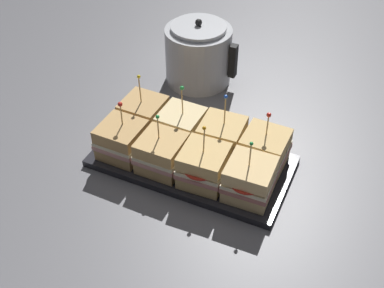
# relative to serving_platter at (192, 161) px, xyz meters

# --- Properties ---
(ground_plane) EXTENTS (6.00, 6.00, 0.00)m
(ground_plane) POSITION_rel_serving_platter_xyz_m (0.00, 0.00, -0.01)
(ground_plane) COLOR slate
(serving_platter) EXTENTS (0.49, 0.24, 0.02)m
(serving_platter) POSITION_rel_serving_platter_xyz_m (0.00, 0.00, 0.00)
(serving_platter) COLOR #232328
(serving_platter) RESTS_ON ground_plane
(sandwich_front_far_left) EXTENTS (0.11, 0.11, 0.15)m
(sandwich_front_far_left) POSITION_rel_serving_platter_xyz_m (-0.16, -0.05, 0.05)
(sandwich_front_far_left) COLOR tan
(sandwich_front_far_left) RESTS_ON serving_platter
(sandwich_front_center_left) EXTENTS (0.11, 0.11, 0.15)m
(sandwich_front_center_left) POSITION_rel_serving_platter_xyz_m (-0.05, -0.06, 0.05)
(sandwich_front_center_left) COLOR tan
(sandwich_front_center_left) RESTS_ON serving_platter
(sandwich_front_center_right) EXTENTS (0.11, 0.11, 0.16)m
(sandwich_front_center_right) POSITION_rel_serving_platter_xyz_m (0.06, -0.06, 0.05)
(sandwich_front_center_right) COLOR tan
(sandwich_front_center_right) RESTS_ON serving_platter
(sandwich_front_far_right) EXTENTS (0.11, 0.11, 0.16)m
(sandwich_front_far_right) POSITION_rel_serving_platter_xyz_m (0.17, -0.05, 0.05)
(sandwich_front_far_right) COLOR #DBB77A
(sandwich_front_far_right) RESTS_ON serving_platter
(sandwich_back_far_left) EXTENTS (0.11, 0.11, 0.17)m
(sandwich_back_far_left) POSITION_rel_serving_platter_xyz_m (-0.16, 0.06, 0.05)
(sandwich_back_far_left) COLOR tan
(sandwich_back_far_left) RESTS_ON serving_platter
(sandwich_back_center_left) EXTENTS (0.11, 0.11, 0.17)m
(sandwich_back_center_left) POSITION_rel_serving_platter_xyz_m (-0.05, 0.05, 0.05)
(sandwich_back_center_left) COLOR beige
(sandwich_back_center_left) RESTS_ON serving_platter
(sandwich_back_center_right) EXTENTS (0.11, 0.11, 0.17)m
(sandwich_back_center_right) POSITION_rel_serving_platter_xyz_m (0.06, 0.05, 0.05)
(sandwich_back_center_right) COLOR tan
(sandwich_back_center_right) RESTS_ON serving_platter
(sandwich_back_far_right) EXTENTS (0.11, 0.11, 0.15)m
(sandwich_back_far_right) POSITION_rel_serving_platter_xyz_m (0.17, 0.05, 0.05)
(sandwich_back_far_right) COLOR tan
(sandwich_back_far_right) RESTS_ON serving_platter
(kettle_steel) EXTENTS (0.22, 0.20, 0.20)m
(kettle_steel) POSITION_rel_serving_platter_xyz_m (-0.14, 0.35, 0.08)
(kettle_steel) COLOR #B7BABF
(kettle_steel) RESTS_ON ground_plane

